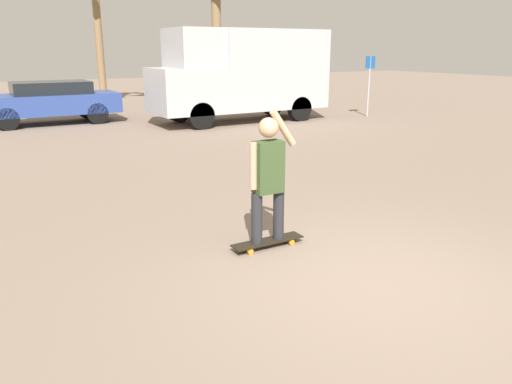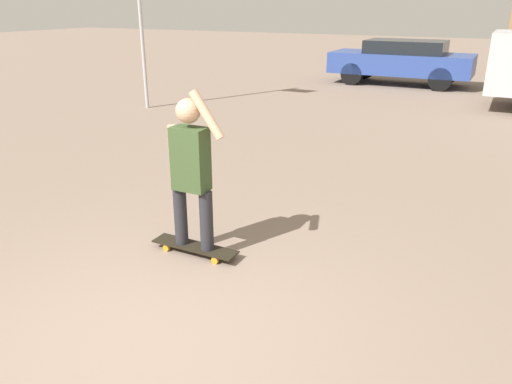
% 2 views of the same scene
% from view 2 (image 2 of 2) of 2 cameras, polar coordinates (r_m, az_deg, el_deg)
% --- Properties ---
extents(ground_plane, '(80.00, 80.00, 0.00)m').
position_cam_2_polar(ground_plane, '(4.25, -12.47, -16.35)').
color(ground_plane, gray).
extents(skateboard, '(0.98, 0.23, 0.09)m').
position_cam_2_polar(skateboard, '(5.43, -7.01, -6.27)').
color(skateboard, black).
rests_on(skateboard, ground_plane).
extents(person_skateboarder, '(0.65, 0.25, 1.68)m').
position_cam_2_polar(person_skateboarder, '(5.08, -7.47, 3.00)').
color(person_skateboarder, '#28282D').
rests_on(person_skateboarder, skateboard).
extents(parked_car_blue, '(4.45, 1.79, 1.41)m').
position_cam_2_polar(parked_car_blue, '(17.42, 16.33, 14.24)').
color(parked_car_blue, black).
rests_on(parked_car_blue, ground_plane).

